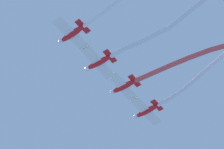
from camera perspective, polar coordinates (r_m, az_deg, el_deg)
name	(u,v)px	position (r m, az deg, el deg)	size (l,w,h in m)	color
airplane_lead	(146,111)	(90.81, 3.80, -4.02)	(5.61, 7.26, 1.81)	red
smoke_trail_lead	(192,81)	(87.83, 8.78, -0.69)	(13.03, 7.75, 2.18)	white
airplane_left_wing	(124,87)	(87.20, 1.27, -1.33)	(5.62, 7.31, 1.81)	red
smoke_trail_left_wing	(190,59)	(83.68, 8.49, 1.70)	(19.44, 5.14, 1.47)	#DB4C4C
airplane_right_wing	(99,62)	(83.52, -1.46, 1.33)	(5.62, 7.31, 1.81)	red
smoke_trail_right_wing	(171,20)	(77.29, 6.53, 5.90)	(20.53, 12.80, 3.41)	white
airplane_slot	(72,34)	(80.72, -4.41, 4.45)	(5.60, 7.23, 1.81)	red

